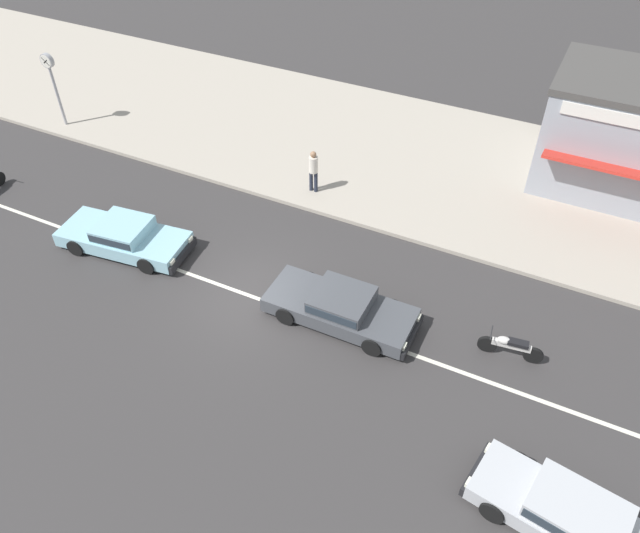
# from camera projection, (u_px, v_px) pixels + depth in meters

# --- Properties ---
(ground_plane) EXTENTS (160.00, 160.00, 0.00)m
(ground_plane) POSITION_uv_depth(u_px,v_px,m) (254.00, 297.00, 19.77)
(ground_plane) COLOR #383535
(lane_centre_stripe) EXTENTS (50.40, 0.14, 0.01)m
(lane_centre_stripe) POSITION_uv_depth(u_px,v_px,m) (254.00, 297.00, 19.76)
(lane_centre_stripe) COLOR silver
(lane_centre_stripe) RESTS_ON ground
(kerb_strip) EXTENTS (68.00, 10.00, 0.15)m
(kerb_strip) POSITION_uv_depth(u_px,v_px,m) (373.00, 149.00, 26.25)
(kerb_strip) COLOR #ADA393
(kerb_strip) RESTS_ON ground
(sedan_pale_blue_0) EXTENTS (4.70, 2.28, 1.06)m
(sedan_pale_blue_0) POSITION_uv_depth(u_px,v_px,m) (124.00, 236.00, 21.22)
(sedan_pale_blue_0) COLOR #93C6D6
(sedan_pale_blue_0) RESTS_ON ground
(hatchback_silver_1) EXTENTS (4.12, 2.18, 1.10)m
(hatchback_silver_1) POSITION_uv_depth(u_px,v_px,m) (564.00, 511.00, 13.90)
(hatchback_silver_1) COLOR #B7BABF
(hatchback_silver_1) RESTS_ON ground
(sedan_dark_grey_3) EXTENTS (4.65, 1.92, 1.06)m
(sedan_dark_grey_3) POSITION_uv_depth(u_px,v_px,m) (341.00, 307.00, 18.71)
(sedan_dark_grey_3) COLOR #47494F
(sedan_dark_grey_3) RESTS_ON ground
(motorcycle_1) EXTENTS (1.85, 0.56, 0.80)m
(motorcycle_1) POSITION_uv_depth(u_px,v_px,m) (510.00, 346.00, 17.71)
(motorcycle_1) COLOR black
(motorcycle_1) RESTS_ON ground
(street_clock) EXTENTS (0.61, 0.22, 3.23)m
(street_clock) POSITION_uv_depth(u_px,v_px,m) (51.00, 73.00, 26.07)
(street_clock) COLOR #9E9EA3
(street_clock) RESTS_ON kerb_strip
(pedestrian_near_clock) EXTENTS (0.34, 0.34, 1.72)m
(pedestrian_near_clock) POSITION_uv_depth(u_px,v_px,m) (313.00, 168.00, 23.20)
(pedestrian_near_clock) COLOR #232838
(pedestrian_near_clock) RESTS_ON kerb_strip
(shopfront_corner_warung) EXTENTS (6.51, 5.19, 4.25)m
(shopfront_corner_warung) POSITION_uv_depth(u_px,v_px,m) (637.00, 136.00, 22.73)
(shopfront_corner_warung) COLOR #999EA8
(shopfront_corner_warung) RESTS_ON kerb_strip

